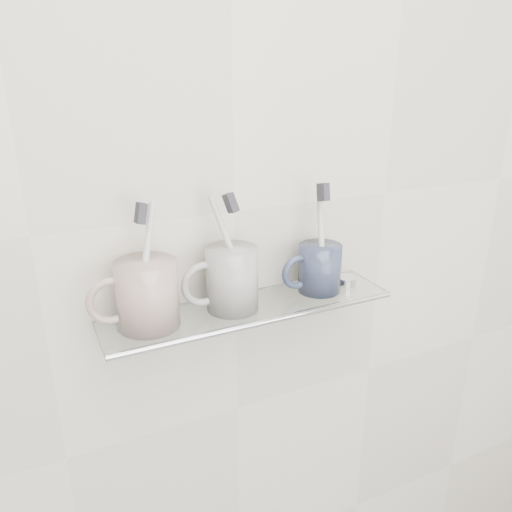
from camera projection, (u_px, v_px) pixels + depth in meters
wall_back at (235, 211)px, 0.84m from camera, size 2.50×0.00×2.50m
shelf_glass at (250, 308)px, 0.84m from camera, size 0.50×0.12×0.01m
shelf_rail at (265, 322)px, 0.80m from camera, size 0.50×0.01×0.01m
bracket_left at (120, 327)px, 0.80m from camera, size 0.02×0.03×0.02m
bracket_right at (338, 283)px, 0.97m from camera, size 0.02×0.03×0.02m
mug_left at (147, 294)px, 0.76m from camera, size 0.11×0.11×0.11m
mug_left_handle at (112, 301)px, 0.74m from camera, size 0.08×0.01×0.08m
toothbrush_left at (145, 265)px, 0.74m from camera, size 0.05×0.03×0.19m
bristles_left at (141, 213)px, 0.72m from camera, size 0.02×0.03×0.03m
mug_center at (232, 279)px, 0.82m from camera, size 0.10×0.10×0.11m
mug_center_handle at (204, 284)px, 0.80m from camera, size 0.08×0.01×0.08m
toothbrush_center at (232, 251)px, 0.80m from camera, size 0.06×0.05×0.18m
bristles_center at (231, 203)px, 0.77m from camera, size 0.02×0.03×0.04m
mug_right at (320, 268)px, 0.89m from camera, size 0.08×0.08×0.09m
mug_right_handle at (298, 272)px, 0.87m from camera, size 0.06×0.01×0.06m
toothbrush_right at (321, 237)px, 0.87m from camera, size 0.02×0.06×0.19m
bristles_right at (323, 192)px, 0.84m from camera, size 0.01×0.03×0.04m
chrome_cap at (346, 281)px, 0.93m from camera, size 0.04×0.04×0.01m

